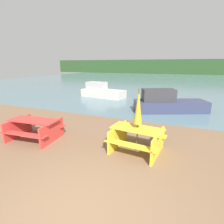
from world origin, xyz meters
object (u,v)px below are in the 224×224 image
object	(u,v)px
picnic_table_red	(34,127)
boat	(167,103)
boat_second	(102,92)
umbrella_gold	(138,107)
picnic_table_yellow	(137,137)

from	to	relation	value
picnic_table_red	boat	world-z (taller)	boat
boat_second	umbrella_gold	bearing A→B (deg)	-50.21
boat	boat_second	size ratio (longest dim) A/B	1.12
picnic_table_red	umbrella_gold	distance (m)	3.97
umbrella_gold	boat_second	world-z (taller)	umbrella_gold
umbrella_gold	picnic_table_red	bearing A→B (deg)	-171.97
picnic_table_yellow	umbrella_gold	size ratio (longest dim) A/B	0.87
umbrella_gold	boat_second	size ratio (longest dim) A/B	0.52
boat	picnic_table_yellow	bearing A→B (deg)	-118.18
picnic_table_red	boat_second	size ratio (longest dim) A/B	0.50
picnic_table_yellow	boat_second	xyz separation A→B (m)	(-5.28, 8.36, -0.01)
boat	boat_second	bearing A→B (deg)	129.33
picnic_table_red	picnic_table_yellow	xyz separation A→B (m)	(3.80, 0.54, 0.01)
picnic_table_red	boat_second	bearing A→B (deg)	99.45
boat	umbrella_gold	bearing A→B (deg)	-118.18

